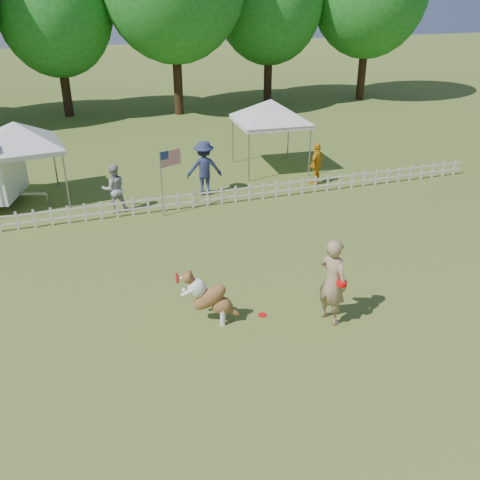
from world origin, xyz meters
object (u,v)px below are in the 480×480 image
at_px(spectator_c, 317,164).
at_px(canopy_tent_left, 21,164).
at_px(frisbee_on_turf, 262,315).
at_px(flag_pole, 162,184).
at_px(canopy_tent_right, 270,136).
at_px(handler, 333,281).
at_px(spectator_b, 204,168).
at_px(spectator_a, 114,188).
at_px(dog, 210,297).

bearing_deg(spectator_c, canopy_tent_left, -44.86).
height_order(frisbee_on_turf, flag_pole, flag_pole).
height_order(canopy_tent_left, canopy_tent_right, canopy_tent_right).
xyz_separation_m(frisbee_on_turf, canopy_tent_left, (-5.17, 9.11, 1.35)).
distance_m(frisbee_on_turf, canopy_tent_left, 10.56).
relative_size(handler, spectator_b, 1.03).
xyz_separation_m(handler, flag_pole, (-2.34, 7.03, 0.09)).
bearing_deg(flag_pole, spectator_a, 124.19).
distance_m(dog, canopy_tent_right, 10.98).
distance_m(handler, dog, 2.68).
height_order(canopy_tent_right, spectator_b, canopy_tent_right).
xyz_separation_m(spectator_a, spectator_b, (3.19, 0.60, 0.17)).
distance_m(dog, canopy_tent_left, 9.86).
height_order(frisbee_on_turf, canopy_tent_left, canopy_tent_left).
relative_size(handler, canopy_tent_left, 0.73).
height_order(canopy_tent_right, spectator_a, canopy_tent_right).
distance_m(handler, flag_pole, 7.41).
xyz_separation_m(frisbee_on_turf, spectator_a, (-2.38, 7.28, 0.79)).
xyz_separation_m(canopy_tent_left, canopy_tent_right, (9.21, 0.65, 0.00)).
bearing_deg(spectator_a, handler, 110.89).
height_order(dog, spectator_c, spectator_c).
height_order(handler, spectator_b, handler).
bearing_deg(dog, spectator_b, 95.34).
height_order(canopy_tent_left, spectator_b, canopy_tent_left).
bearing_deg(flag_pole, canopy_tent_right, 10.90).
distance_m(dog, spectator_c, 9.70).
bearing_deg(spectator_b, spectator_a, 18.45).
bearing_deg(frisbee_on_turf, spectator_b, 84.09).
relative_size(handler, spectator_a, 1.25).
bearing_deg(spectator_a, dog, 95.17).
distance_m(spectator_a, spectator_c, 7.41).
bearing_deg(canopy_tent_right, frisbee_on_turf, -108.81).
distance_m(flag_pole, spectator_c, 6.14).
relative_size(flag_pole, spectator_a, 1.36).
height_order(canopy_tent_left, spectator_c, canopy_tent_left).
xyz_separation_m(canopy_tent_left, spectator_b, (5.98, -1.24, -0.40)).
xyz_separation_m(handler, canopy_tent_right, (2.67, 10.41, 0.37)).
height_order(flag_pole, spectator_b, flag_pole).
height_order(spectator_b, spectator_c, spectator_b).
height_order(frisbee_on_turf, canopy_tent_right, canopy_tent_right).
bearing_deg(handler, spectator_c, -43.15).
height_order(flag_pole, spectator_c, flag_pole).
distance_m(canopy_tent_right, spectator_b, 3.76).
relative_size(flag_pole, spectator_c, 1.39).
xyz_separation_m(dog, spectator_b, (1.99, 7.74, 0.32)).
bearing_deg(frisbee_on_turf, spectator_a, 108.09).
height_order(canopy_tent_right, flag_pole, canopy_tent_right).
xyz_separation_m(dog, canopy_tent_right, (5.21, 9.64, 0.73)).
distance_m(dog, spectator_a, 7.25).
bearing_deg(spectator_a, spectator_b, -173.78).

